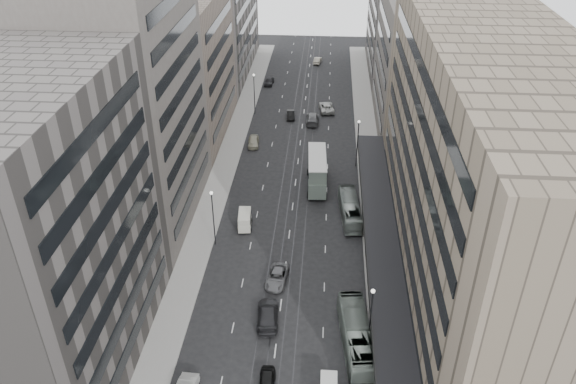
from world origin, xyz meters
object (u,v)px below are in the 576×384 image
(panel_van, at_px, (245,220))
(sedan_2, at_px, (277,277))
(bus_far, at_px, (350,209))
(sedan_0, at_px, (267,383))
(double_decker, at_px, (317,170))
(bus_near, at_px, (357,337))

(panel_van, bearing_deg, sedan_2, -68.73)
(bus_far, height_order, sedan_0, bus_far)
(double_decker, xyz_separation_m, sedan_2, (-4.16, -22.95, -2.15))
(bus_near, distance_m, sedan_2, 13.74)
(sedan_0, bearing_deg, panel_van, 100.66)
(sedan_0, relative_size, sedan_2, 0.79)
(bus_far, distance_m, sedan_0, 31.77)
(sedan_0, xyz_separation_m, sedan_2, (-0.42, 15.86, 0.02))
(sedan_2, bearing_deg, double_decker, 86.65)
(panel_van, relative_size, sedan_0, 0.96)
(double_decker, relative_size, panel_van, 2.53)
(double_decker, bearing_deg, sedan_2, -102.88)
(double_decker, height_order, sedan_2, double_decker)
(bus_near, bearing_deg, bus_far, -95.95)
(double_decker, xyz_separation_m, sedan_0, (-3.73, -38.81, -2.17))
(sedan_2, bearing_deg, panel_van, 123.24)
(bus_near, height_order, bus_far, bus_near)
(double_decker, distance_m, sedan_2, 23.42)
(bus_near, bearing_deg, double_decker, -87.52)
(panel_van, xyz_separation_m, sedan_0, (5.92, -26.97, -0.61))
(bus_near, bearing_deg, panel_van, -61.44)
(bus_near, bearing_deg, sedan_0, 26.70)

